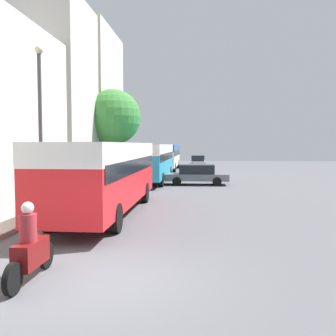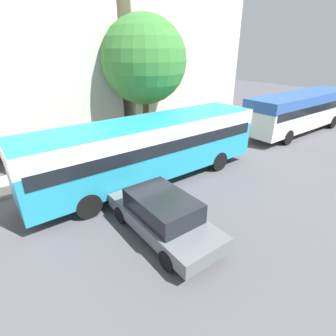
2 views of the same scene
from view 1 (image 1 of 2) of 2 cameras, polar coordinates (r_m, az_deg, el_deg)
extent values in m
plane|color=#515156|center=(8.47, -10.37, -16.72)|extent=(120.00, 120.00, 0.00)
cube|color=beige|center=(29.59, -17.88, 10.65)|extent=(5.90, 6.55, 13.31)
cube|color=beige|center=(37.79, -13.09, 9.52)|extent=(6.40, 9.11, 13.79)
cube|color=red|center=(15.89, -9.41, -0.71)|extent=(2.52, 10.69, 2.51)
cube|color=white|center=(15.85, -9.44, 2.45)|extent=(2.54, 10.74, 0.75)
cube|color=black|center=(15.87, -9.42, 0.41)|extent=(2.57, 10.26, 0.55)
cylinder|color=black|center=(19.50, -10.27, -3.64)|extent=(0.28, 1.00, 1.00)
cylinder|color=black|center=(19.03, -3.51, -3.76)|extent=(0.28, 1.00, 1.00)
cylinder|color=black|center=(13.29, -17.80, -7.13)|extent=(0.28, 1.00, 1.00)
cylinder|color=black|center=(12.59, -7.95, -7.58)|extent=(0.28, 1.00, 1.00)
cube|color=teal|center=(29.49, -2.63, 1.23)|extent=(2.59, 11.39, 2.44)
cube|color=white|center=(29.47, -2.63, 2.89)|extent=(2.62, 11.44, 0.73)
cube|color=black|center=(29.48, -2.63, 1.82)|extent=(2.64, 10.93, 0.54)
cylinder|color=black|center=(33.22, -3.87, -0.62)|extent=(0.28, 1.00, 1.00)
cylinder|color=black|center=(32.94, 0.24, -0.65)|extent=(0.28, 1.00, 1.00)
cylinder|color=black|center=(26.28, -6.20, -1.74)|extent=(0.28, 1.00, 1.00)
cylinder|color=black|center=(25.93, -1.02, -1.80)|extent=(0.28, 1.00, 1.00)
cube|color=silver|center=(42.81, -0.24, 1.93)|extent=(2.46, 10.56, 2.40)
cube|color=#2D569E|center=(42.80, -0.24, 3.06)|extent=(2.48, 10.61, 0.72)
cube|color=black|center=(42.80, -0.24, 2.33)|extent=(2.51, 10.14, 0.53)
cylinder|color=black|center=(46.23, -1.28, 0.57)|extent=(0.28, 1.00, 1.00)
cylinder|color=black|center=(46.04, 1.52, 0.56)|extent=(0.28, 1.00, 1.00)
cylinder|color=black|center=(39.73, -2.29, 0.07)|extent=(0.28, 1.00, 1.00)
cylinder|color=black|center=(39.52, 0.97, 0.06)|extent=(0.28, 1.00, 1.00)
cube|color=maroon|center=(8.76, -20.17, -12.11)|extent=(0.38, 1.10, 0.55)
cylinder|color=black|center=(9.53, -18.05, -12.49)|extent=(0.10, 0.64, 0.64)
cylinder|color=black|center=(8.15, -22.59, -15.37)|extent=(0.12, 0.64, 0.64)
cylinder|color=maroon|center=(8.53, -20.54, -8.55)|extent=(0.36, 0.36, 0.60)
sphere|color=silver|center=(8.46, -20.61, -5.70)|extent=(0.26, 0.26, 0.26)
cube|color=slate|center=(27.45, 4.43, -1.37)|extent=(4.59, 1.85, 0.49)
cube|color=black|center=(27.41, 4.43, -0.18)|extent=(2.52, 1.63, 0.66)
cylinder|color=black|center=(26.68, 1.35, -2.03)|extent=(0.64, 0.22, 0.64)
cylinder|color=black|center=(28.37, 1.56, -1.70)|extent=(0.64, 0.22, 0.64)
cylinder|color=black|center=(26.66, 7.47, -2.07)|extent=(0.64, 0.22, 0.64)
cylinder|color=black|center=(28.35, 7.31, -1.73)|extent=(0.64, 0.22, 0.64)
cube|color=#B7B7BC|center=(47.17, 4.58, 0.73)|extent=(1.79, 4.48, 0.55)
cube|color=black|center=(47.15, 4.59, 1.50)|extent=(1.58, 2.46, 0.71)
cylinder|color=black|center=(45.80, 5.60, 0.30)|extent=(0.22, 0.64, 0.64)
cylinder|color=black|center=(45.81, 3.54, 0.31)|extent=(0.22, 0.64, 0.64)
cylinder|color=black|center=(48.58, 5.56, 0.49)|extent=(0.22, 0.64, 0.64)
cylinder|color=black|center=(48.59, 3.62, 0.50)|extent=(0.22, 0.64, 0.64)
cylinder|color=#232838|center=(34.32, -7.53, -0.42)|extent=(0.28, 0.28, 0.81)
cylinder|color=#4C6B4C|center=(34.27, -7.54, 0.81)|extent=(0.35, 0.35, 0.67)
sphere|color=tan|center=(34.26, -7.54, 1.56)|extent=(0.22, 0.22, 0.22)
cylinder|color=brown|center=(32.16, -8.30, 1.58)|extent=(0.36, 0.36, 3.36)
sphere|color=#387A33|center=(32.22, -8.36, 7.69)|extent=(4.68, 4.68, 4.68)
cylinder|color=#47474C|center=(16.12, -18.85, 4.95)|extent=(0.16, 0.16, 6.44)
sphere|color=beige|center=(16.56, -19.10, 16.68)|extent=(0.36, 0.36, 0.36)
camera|label=2|loc=(23.96, 19.18, 10.50)|focal=28.00mm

